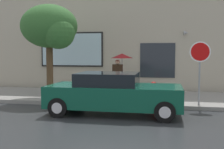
{
  "coord_description": "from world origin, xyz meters",
  "views": [
    {
      "loc": [
        2.11,
        -8.97,
        2.05
      ],
      "look_at": [
        0.05,
        1.8,
        1.2
      ],
      "focal_mm": 43.24,
      "sensor_mm": 36.0,
      "label": 1
    }
  ],
  "objects_px": {
    "fire_hydrant": "(153,91)",
    "stop_sign": "(200,60)",
    "parked_car": "(113,93)",
    "street_tree": "(51,28)",
    "pedestrian_with_umbrella": "(121,61)"
  },
  "relations": [
    {
      "from": "parked_car",
      "to": "street_tree",
      "type": "distance_m",
      "value": 4.53
    },
    {
      "from": "street_tree",
      "to": "fire_hydrant",
      "type": "bearing_deg",
      "value": -2.6
    },
    {
      "from": "stop_sign",
      "to": "street_tree",
      "type": "bearing_deg",
      "value": 173.27
    },
    {
      "from": "parked_car",
      "to": "street_tree",
      "type": "xyz_separation_m",
      "value": [
        -3.15,
        2.14,
        2.45
      ]
    },
    {
      "from": "fire_hydrant",
      "to": "stop_sign",
      "type": "relative_size",
      "value": 0.33
    },
    {
      "from": "fire_hydrant",
      "to": "stop_sign",
      "type": "bearing_deg",
      "value": -17.09
    },
    {
      "from": "street_tree",
      "to": "stop_sign",
      "type": "distance_m",
      "value": 6.32
    },
    {
      "from": "pedestrian_with_umbrella",
      "to": "stop_sign",
      "type": "distance_m",
      "value": 4.01
    },
    {
      "from": "fire_hydrant",
      "to": "pedestrian_with_umbrella",
      "type": "distance_m",
      "value": 2.64
    },
    {
      "from": "fire_hydrant",
      "to": "street_tree",
      "type": "distance_m",
      "value": 5.15
    },
    {
      "from": "parked_car",
      "to": "stop_sign",
      "type": "distance_m",
      "value": 3.48
    },
    {
      "from": "parked_car",
      "to": "fire_hydrant",
      "type": "xyz_separation_m",
      "value": [
        1.28,
        1.94,
        -0.17
      ]
    },
    {
      "from": "fire_hydrant",
      "to": "street_tree",
      "type": "height_order",
      "value": "street_tree"
    },
    {
      "from": "parked_car",
      "to": "fire_hydrant",
      "type": "height_order",
      "value": "parked_car"
    },
    {
      "from": "parked_car",
      "to": "street_tree",
      "type": "bearing_deg",
      "value": 145.79
    }
  ]
}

